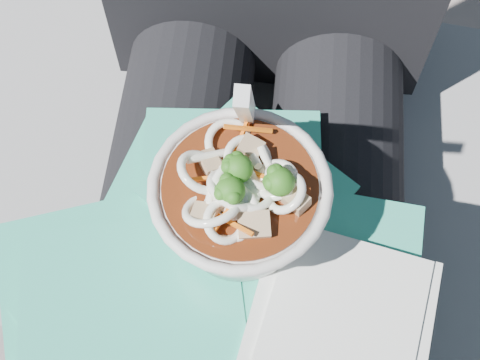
# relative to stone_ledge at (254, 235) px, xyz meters

# --- Properties ---
(stone_ledge) EXTENTS (1.05, 0.62, 0.47)m
(stone_ledge) POSITION_rel_stone_ledge_xyz_m (0.00, 0.00, 0.00)
(stone_ledge) COLOR slate
(stone_ledge) RESTS_ON ground
(lap) EXTENTS (0.30, 0.48, 0.14)m
(lap) POSITION_rel_stone_ledge_xyz_m (0.00, -0.15, 0.31)
(lap) COLOR black
(lap) RESTS_ON stone_ledge
(person_body) EXTENTS (0.34, 0.94, 1.01)m
(person_body) POSITION_rel_stone_ledge_xyz_m (0.00, -0.06, 0.33)
(person_body) COLOR black
(person_body) RESTS_ON ground
(plastic_bag) EXTENTS (0.37, 0.36, 0.02)m
(plastic_bag) POSITION_rel_stone_ledge_xyz_m (-0.04, -0.20, 0.39)
(plastic_bag) COLOR teal
(plastic_bag) RESTS_ON lap
(napkins) EXTENTS (0.17, 0.17, 0.01)m
(napkins) POSITION_rel_stone_ledge_xyz_m (0.08, -0.22, 0.40)
(napkins) COLOR silver
(napkins) RESTS_ON plastic_bag
(udon_bowl) EXTENTS (0.15, 0.15, 0.19)m
(udon_bowl) POSITION_rel_stone_ledge_xyz_m (-0.01, -0.15, 0.45)
(udon_bowl) COLOR silver
(udon_bowl) RESTS_ON plastic_bag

